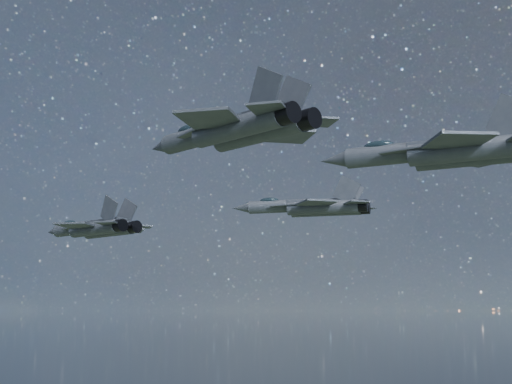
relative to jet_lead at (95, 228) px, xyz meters
The scene contains 4 objects.
jet_lead is the anchor object (origin of this frame).
jet_left 27.81m from the jet_lead, 54.75° to the left, with size 18.98×12.86×4.78m.
jet_right 31.73m from the jet_lead, 26.29° to the right, with size 19.01×12.93×4.78m.
jet_slot 41.34m from the jet_lead, ahead, with size 19.78×13.93×5.00m.
Camera 1 is at (36.31, -60.48, 145.59)m, focal length 50.00 mm.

